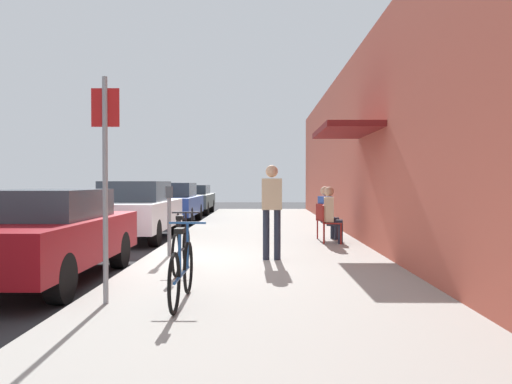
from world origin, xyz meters
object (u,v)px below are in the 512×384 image
at_px(parking_meter, 169,215).
at_px(cafe_chair_1, 325,219).
at_px(parked_car_0, 43,234).
at_px(seated_patron_0, 332,213).
at_px(bicycle_0, 182,272).
at_px(street_sign, 105,171).
at_px(cafe_chair_0, 329,221).
at_px(parked_car_2, 173,202).
at_px(parked_car_3, 192,199).
at_px(seated_patron_1, 327,211).
at_px(bicycle_1, 182,248).
at_px(parked_car_1, 135,210).
at_px(pedestrian_standing, 272,204).

bearing_deg(parking_meter, cafe_chair_1, 40.98).
relative_size(parked_car_0, seated_patron_0, 3.41).
height_order(bicycle_0, cafe_chair_1, bicycle_0).
distance_m(street_sign, cafe_chair_0, 6.90).
height_order(parked_car_0, parked_car_2, parked_car_2).
distance_m(parked_car_3, parking_meter, 15.17).
height_order(parking_meter, seated_patron_1, parking_meter).
distance_m(parked_car_0, seated_patron_1, 6.91).
relative_size(parked_car_2, bicycle_1, 2.57).
xyz_separation_m(parking_meter, cafe_chair_1, (3.29, 2.86, -0.26)).
xyz_separation_m(street_sign, bicycle_0, (0.87, 0.02, -1.16)).
height_order(parked_car_1, bicycle_1, parked_car_1).
relative_size(parking_meter, cafe_chair_0, 1.52).
height_order(parking_meter, pedestrian_standing, pedestrian_standing).
relative_size(parking_meter, seated_patron_1, 1.02).
relative_size(parked_car_3, cafe_chair_1, 5.06).
xyz_separation_m(parked_car_0, street_sign, (1.50, -1.86, 0.91)).
xyz_separation_m(parked_car_3, bicycle_0, (2.37, -18.94, -0.24)).
height_order(cafe_chair_1, pedestrian_standing, pedestrian_standing).
distance_m(parked_car_3, pedestrian_standing, 15.95).
xyz_separation_m(parked_car_1, street_sign, (1.50, -7.63, 0.86)).
relative_size(street_sign, pedestrian_standing, 1.53).
xyz_separation_m(cafe_chair_1, pedestrian_standing, (-1.36, -3.33, 0.50)).
bearing_deg(seated_patron_1, pedestrian_standing, -112.94).
bearing_deg(parked_car_2, parked_car_0, -90.00).
distance_m(parked_car_2, seated_patron_0, 8.96).
xyz_separation_m(cafe_chair_1, seated_patron_1, (0.06, 0.02, 0.19)).
bearing_deg(seated_patron_1, cafe_chair_1, -161.49).
distance_m(bicycle_1, pedestrian_standing, 1.98).
height_order(seated_patron_1, pedestrian_standing, pedestrian_standing).
xyz_separation_m(parked_car_1, bicycle_1, (2.04, -5.43, -0.30)).
height_order(bicycle_0, pedestrian_standing, pedestrian_standing).
relative_size(cafe_chair_0, seated_patron_1, 0.67).
distance_m(parked_car_3, street_sign, 19.04).
height_order(parked_car_2, cafe_chair_0, parked_car_2).
bearing_deg(parked_car_1, bicycle_1, -69.44).
height_order(parking_meter, seated_patron_0, parking_meter).
bearing_deg(parked_car_0, seated_patron_0, 39.87).
height_order(parked_car_1, seated_patron_1, parked_car_1).
distance_m(bicycle_0, pedestrian_standing, 3.61).
xyz_separation_m(parked_car_1, cafe_chair_0, (4.83, -1.67, -0.16)).
bearing_deg(seated_patron_1, parked_car_0, -135.05).
xyz_separation_m(parked_car_0, pedestrian_standing, (3.48, 1.54, 0.39)).
bearing_deg(pedestrian_standing, parked_car_3, 102.59).
distance_m(parked_car_2, parking_meter, 9.71).
height_order(parked_car_1, parked_car_3, parked_car_1).
bearing_deg(parked_car_3, parked_car_0, -90.00).
bearing_deg(pedestrian_standing, bicycle_0, -108.11).
distance_m(bicycle_1, seated_patron_0, 4.72).
relative_size(bicycle_1, seated_patron_0, 1.33).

